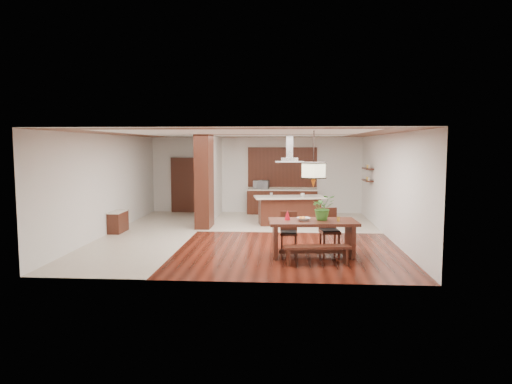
# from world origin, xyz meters

# --- Properties ---
(room_shell) EXTENTS (9.00, 9.04, 2.92)m
(room_shell) POSITION_xyz_m (0.00, 0.00, 2.06)
(room_shell) COLOR #351009
(room_shell) RESTS_ON ground
(tile_hallway) EXTENTS (2.50, 9.00, 0.01)m
(tile_hallway) POSITION_xyz_m (-2.75, 0.00, 0.01)
(tile_hallway) COLOR beige
(tile_hallway) RESTS_ON ground
(tile_kitchen) EXTENTS (5.50, 4.00, 0.01)m
(tile_kitchen) POSITION_xyz_m (1.25, 2.50, 0.01)
(tile_kitchen) COLOR beige
(tile_kitchen) RESTS_ON ground
(soffit_band) EXTENTS (8.00, 9.00, 0.02)m
(soffit_band) POSITION_xyz_m (0.00, 0.00, 2.88)
(soffit_band) COLOR #422010
(soffit_band) RESTS_ON room_shell
(partition_pier) EXTENTS (0.45, 1.00, 2.90)m
(partition_pier) POSITION_xyz_m (-1.40, 1.20, 1.45)
(partition_pier) COLOR black
(partition_pier) RESTS_ON ground
(partition_stub) EXTENTS (0.18, 2.40, 2.90)m
(partition_stub) POSITION_xyz_m (-1.40, 3.30, 1.45)
(partition_stub) COLOR silver
(partition_stub) RESTS_ON ground
(hallway_console) EXTENTS (0.37, 0.88, 0.63)m
(hallway_console) POSITION_xyz_m (-3.81, 0.20, 0.32)
(hallway_console) COLOR black
(hallway_console) RESTS_ON ground
(hallway_doorway) EXTENTS (1.10, 0.20, 2.10)m
(hallway_doorway) POSITION_xyz_m (-2.70, 4.40, 1.05)
(hallway_doorway) COLOR black
(hallway_doorway) RESTS_ON ground
(rear_counter) EXTENTS (2.60, 0.62, 0.95)m
(rear_counter) POSITION_xyz_m (1.00, 4.20, 0.48)
(rear_counter) COLOR black
(rear_counter) RESTS_ON ground
(kitchen_window) EXTENTS (2.60, 0.08, 1.50)m
(kitchen_window) POSITION_xyz_m (1.00, 4.46, 1.75)
(kitchen_window) COLOR #AA7033
(kitchen_window) RESTS_ON room_shell
(shelf_lower) EXTENTS (0.26, 0.90, 0.04)m
(shelf_lower) POSITION_xyz_m (3.87, 2.60, 1.40)
(shelf_lower) COLOR black
(shelf_lower) RESTS_ON room_shell
(shelf_upper) EXTENTS (0.26, 0.90, 0.04)m
(shelf_upper) POSITION_xyz_m (3.87, 2.60, 1.80)
(shelf_upper) COLOR black
(shelf_upper) RESTS_ON room_shell
(dining_table) EXTENTS (2.08, 1.16, 0.84)m
(dining_table) POSITION_xyz_m (1.77, -2.36, 0.62)
(dining_table) COLOR black
(dining_table) RESTS_ON ground
(dining_bench) EXTENTS (1.47, 0.51, 0.40)m
(dining_bench) POSITION_xyz_m (1.83, -3.09, 0.20)
(dining_bench) COLOR black
(dining_bench) RESTS_ON ground
(dining_chair_left) EXTENTS (0.42, 0.42, 0.94)m
(dining_chair_left) POSITION_xyz_m (1.23, -1.79, 0.47)
(dining_chair_left) COLOR black
(dining_chair_left) RESTS_ON ground
(dining_chair_right) EXTENTS (0.53, 0.53, 1.03)m
(dining_chair_right) POSITION_xyz_m (2.23, -1.71, 0.51)
(dining_chair_right) COLOR black
(dining_chair_right) RESTS_ON ground
(pendant_lantern) EXTENTS (0.64, 0.64, 1.31)m
(pendant_lantern) POSITION_xyz_m (1.77, -2.36, 2.25)
(pendant_lantern) COLOR beige
(pendant_lantern) RESTS_ON room_shell
(foliage_plant) EXTENTS (0.63, 0.57, 0.59)m
(foliage_plant) POSITION_xyz_m (2.01, -2.28, 1.13)
(foliage_plant) COLOR #387B29
(foliage_plant) RESTS_ON dining_table
(fruit_bowl) EXTENTS (0.37, 0.37, 0.07)m
(fruit_bowl) POSITION_xyz_m (1.56, -2.40, 0.87)
(fruit_bowl) COLOR #B9B2A2
(fruit_bowl) RESTS_ON dining_table
(napkin_cone) EXTENTS (0.16, 0.16, 0.23)m
(napkin_cone) POSITION_xyz_m (1.19, -2.31, 0.95)
(napkin_cone) COLOR red
(napkin_cone) RESTS_ON dining_table
(gold_ornament) EXTENTS (0.09, 0.09, 0.10)m
(gold_ornament) POSITION_xyz_m (2.35, -2.43, 0.89)
(gold_ornament) COLOR gold
(gold_ornament) RESTS_ON dining_table
(kitchen_island) EXTENTS (2.37, 1.34, 0.93)m
(kitchen_island) POSITION_xyz_m (1.26, 1.92, 0.48)
(kitchen_island) COLOR black
(kitchen_island) RESTS_ON ground
(range_hood) EXTENTS (0.90, 0.55, 0.87)m
(range_hood) POSITION_xyz_m (1.26, 1.92, 2.46)
(range_hood) COLOR silver
(range_hood) RESTS_ON room_shell
(island_cup) EXTENTS (0.15, 0.15, 0.11)m
(island_cup) POSITION_xyz_m (1.68, 1.86, 0.98)
(island_cup) COLOR silver
(island_cup) RESTS_ON kitchen_island
(microwave) EXTENTS (0.60, 0.44, 0.31)m
(microwave) POSITION_xyz_m (0.21, 4.18, 1.11)
(microwave) COLOR silver
(microwave) RESTS_ON rear_counter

